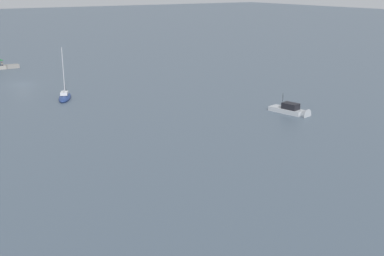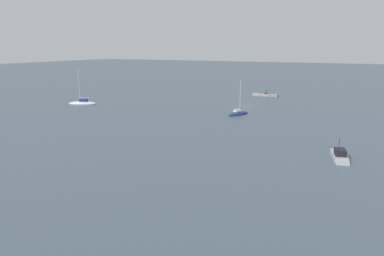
{
  "view_description": "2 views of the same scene",
  "coord_description": "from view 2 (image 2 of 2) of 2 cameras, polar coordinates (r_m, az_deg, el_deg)",
  "views": [
    {
      "loc": [
        18.81,
        82.01,
        16.2
      ],
      "look_at": [
        -6.61,
        41.86,
        2.02
      ],
      "focal_mm": 45.85,
      "sensor_mm": 36.0,
      "label": 1
    },
    {
      "loc": [
        -26.77,
        85.24,
        14.25
      ],
      "look_at": [
        -2.86,
        36.85,
        1.85
      ],
      "focal_mm": 33.31,
      "sensor_mm": 36.0,
      "label": 2
    }
  ],
  "objects": [
    {
      "name": "ground_plane",
      "position": [
        90.47,
        8.77,
        3.72
      ],
      "size": [
        500.0,
        500.0,
        0.0
      ],
      "primitive_type": "plane",
      "color": "#475666"
    },
    {
      "name": "person_seated_grey_left",
      "position": [
        106.89,
        11.96,
        5.5
      ],
      "size": [
        0.5,
        0.67,
        0.73
      ],
      "rotation": [
        0.0,
        0.0,
        -0.21
      ],
      "color": "#1E2333",
      "rests_on": "seawall_pier"
    },
    {
      "name": "sailboat_white_near",
      "position": [
        93.69,
        -17.12,
        3.83
      ],
      "size": [
        7.17,
        4.54,
        9.35
      ],
      "rotation": [
        0.0,
        0.0,
        5.11
      ],
      "color": "silver",
      "rests_on": "ground_plane"
    },
    {
      "name": "motorboat_grey_near",
      "position": [
        49.6,
        22.63,
        -4.4
      ],
      "size": [
        2.82,
        5.7,
        3.07
      ],
      "rotation": [
        0.0,
        0.0,
        0.22
      ],
      "color": "#ADB2B7",
      "rests_on": "ground_plane"
    },
    {
      "name": "sailboat_navy_mid",
      "position": [
        76.59,
        7.41,
        2.31
      ],
      "size": [
        3.84,
        5.78,
        7.63
      ],
      "rotation": [
        0.0,
        0.0,
        2.71
      ],
      "color": "navy",
      "rests_on": "ground_plane"
    },
    {
      "name": "person_seated_blue_right",
      "position": [
        106.9,
        11.65,
        5.52
      ],
      "size": [
        0.5,
        0.67,
        0.73
      ],
      "rotation": [
        0.0,
        0.0,
        -0.21
      ],
      "color": "#1E2333",
      "rests_on": "seawall_pier"
    },
    {
      "name": "umbrella_open_green",
      "position": [
        106.86,
        11.85,
        5.97
      ],
      "size": [
        1.31,
        1.31,
        1.28
      ],
      "color": "black",
      "rests_on": "seawall_pier"
    },
    {
      "name": "seawall_pier",
      "position": [
        107.11,
        11.64,
        5.21
      ],
      "size": [
        7.35,
        1.64,
        0.68
      ],
      "color": "gray",
      "rests_on": "ground_plane"
    }
  ]
}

